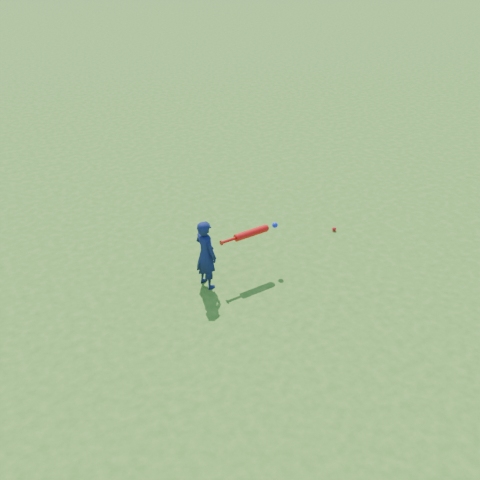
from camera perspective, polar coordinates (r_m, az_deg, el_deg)
The scene contains 4 objects.
ground at distance 6.62m, azimuth -7.19°, elevation -6.86°, with size 80.00×80.00×0.00m, color #2F6417.
child at distance 6.63m, azimuth -3.67°, elevation -1.53°, with size 0.34×0.23×0.94m, color #0F1648.
ground_ball_red at distance 8.09m, azimuth 10.01°, elevation 1.16°, with size 0.06×0.06×0.06m, color red.
bat_swing at distance 6.80m, azimuth 1.42°, elevation 0.83°, with size 0.85×0.14×0.10m.
Camera 1 is at (-1.60, -4.89, 4.18)m, focal length 40.00 mm.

